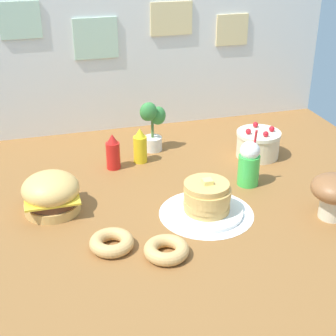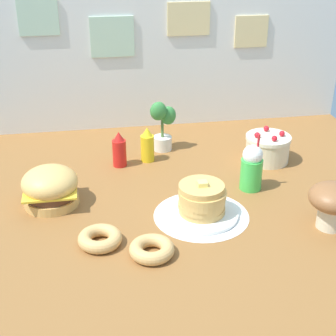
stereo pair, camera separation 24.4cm
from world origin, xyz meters
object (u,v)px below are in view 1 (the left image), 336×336
(burger, at_px, (51,194))
(layer_cake, at_px, (258,144))
(potted_plant, at_px, (152,124))
(mustard_bottle, at_px, (140,146))
(cream_soda_cup, at_px, (249,163))
(mushroom_stool, at_px, (335,192))
(pancake_stack, at_px, (207,200))
(donut_pink_glaze, at_px, (112,242))
(donut_chocolate, at_px, (166,249))
(ketchup_bottle, at_px, (113,153))

(burger, height_order, layer_cake, burger)
(potted_plant, bearing_deg, mustard_bottle, -127.10)
(cream_soda_cup, distance_m, mushroom_stool, 0.46)
(layer_cake, height_order, mushroom_stool, mushroom_stool)
(cream_soda_cup, height_order, mushroom_stool, cream_soda_cup)
(pancake_stack, relative_size, layer_cake, 1.36)
(donut_pink_glaze, bearing_deg, potted_plant, 65.99)
(layer_cake, relative_size, potted_plant, 0.82)
(cream_soda_cup, bearing_deg, pancake_stack, -144.55)
(mustard_bottle, relative_size, cream_soda_cup, 0.67)
(pancake_stack, height_order, donut_chocolate, pancake_stack)
(layer_cake, distance_m, potted_plant, 0.61)
(burger, distance_m, donut_chocolate, 0.63)
(donut_pink_glaze, bearing_deg, mushroom_stool, -1.98)
(pancake_stack, xyz_separation_m, mushroom_stool, (0.53, -0.18, 0.06))
(pancake_stack, bearing_deg, layer_cake, 46.00)
(donut_chocolate, relative_size, potted_plant, 0.61)
(cream_soda_cup, distance_m, donut_pink_glaze, 0.85)
(mustard_bottle, xyz_separation_m, potted_plant, (0.10, 0.14, 0.07))
(donut_chocolate, xyz_separation_m, mushroom_stool, (0.80, 0.08, 0.10))
(potted_plant, bearing_deg, ketchup_bottle, -146.32)
(burger, relative_size, pancake_stack, 0.78)
(burger, distance_m, pancake_stack, 0.71)
(mustard_bottle, bearing_deg, cream_soda_cup, -41.10)
(donut_pink_glaze, height_order, mushroom_stool, mushroom_stool)
(pancake_stack, bearing_deg, mushroom_stool, -18.82)
(donut_chocolate, bearing_deg, mushroom_stool, 5.41)
(donut_pink_glaze, xyz_separation_m, mushroom_stool, (1.00, -0.03, 0.10))
(donut_chocolate, bearing_deg, burger, 130.63)
(ketchup_bottle, height_order, donut_pink_glaze, ketchup_bottle)
(pancake_stack, relative_size, mustard_bottle, 1.70)
(burger, relative_size, mushroom_stool, 1.21)
(layer_cake, relative_size, donut_pink_glaze, 1.34)
(pancake_stack, distance_m, layer_cake, 0.70)
(layer_cake, bearing_deg, burger, -166.29)
(layer_cake, distance_m, mushroom_stool, 0.69)
(donut_pink_glaze, bearing_deg, burger, 119.62)
(layer_cake, relative_size, cream_soda_cup, 0.83)
(ketchup_bottle, distance_m, cream_soda_cup, 0.72)
(pancake_stack, relative_size, donut_chocolate, 1.83)
(mustard_bottle, bearing_deg, donut_chocolate, -96.37)
(potted_plant, bearing_deg, mushroom_stool, -57.43)
(potted_plant, bearing_deg, layer_cake, -24.28)
(pancake_stack, bearing_deg, cream_soda_cup, 35.45)
(potted_plant, bearing_deg, cream_soda_cup, -56.17)
(burger, relative_size, cream_soda_cup, 0.88)
(mustard_bottle, xyz_separation_m, donut_chocolate, (-0.10, -0.88, -0.06))
(cream_soda_cup, bearing_deg, donut_chocolate, -140.06)
(layer_cake, xyz_separation_m, potted_plant, (-0.55, 0.25, 0.08))
(pancake_stack, height_order, donut_pink_glaze, pancake_stack)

